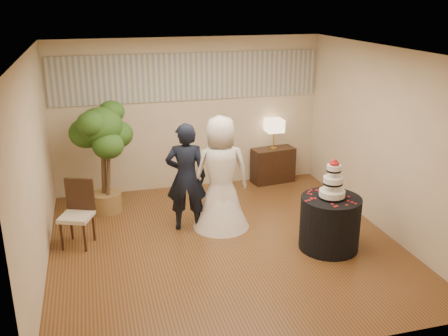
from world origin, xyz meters
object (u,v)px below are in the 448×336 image
object	(u,v)px
table_lamp	(274,134)
side_chair	(76,215)
bride	(221,173)
console	(273,165)
ficus_tree	(103,158)
groom	(186,177)
cake_table	(330,223)
wedding_cake	(333,179)

from	to	relation	value
table_lamp	side_chair	bearing A→B (deg)	-154.54
bride	console	size ratio (longest dim) A/B	2.19
console	table_lamp	xyz separation A→B (m)	(0.00, 0.00, 0.63)
ficus_tree	side_chair	world-z (taller)	ficus_tree
bride	side_chair	distance (m)	2.23
groom	table_lamp	size ratio (longest dim) A/B	2.95
table_lamp	ficus_tree	size ratio (longest dim) A/B	0.31
console	cake_table	bearing A→B (deg)	-100.88
table_lamp	bride	bearing A→B (deg)	-131.80
groom	side_chair	bearing A→B (deg)	17.38
console	side_chair	bearing A→B (deg)	-161.99
cake_table	console	distance (m)	2.78
groom	bride	size ratio (longest dim) A/B	0.95
groom	console	distance (m)	2.64
table_lamp	console	bearing A→B (deg)	0.00
groom	cake_table	size ratio (longest dim) A/B	2.00
ficus_tree	table_lamp	bearing A→B (deg)	10.30
table_lamp	ficus_tree	xyz separation A→B (m)	(-3.22, -0.59, -0.03)
cake_table	side_chair	size ratio (longest dim) A/B	0.88
ficus_tree	side_chair	bearing A→B (deg)	-111.52
ficus_tree	console	bearing A→B (deg)	10.30
console	ficus_tree	xyz separation A→B (m)	(-3.22, -0.59, 0.61)
wedding_cake	bride	bearing A→B (deg)	140.29
groom	console	bearing A→B (deg)	-129.41
console	ficus_tree	distance (m)	3.33
table_lamp	side_chair	distance (m)	4.11
cake_table	wedding_cake	bearing A→B (deg)	-90.00
groom	wedding_cake	bearing A→B (deg)	159.96
side_chair	bride	bearing A→B (deg)	24.29
table_lamp	ficus_tree	distance (m)	3.28
bride	table_lamp	distance (m)	2.25
cake_table	table_lamp	world-z (taller)	table_lamp
wedding_cake	console	distance (m)	2.88
ficus_tree	wedding_cake	bearing A→B (deg)	-35.66
wedding_cake	console	size ratio (longest dim) A/B	0.70
console	table_lamp	world-z (taller)	table_lamp
ficus_tree	side_chair	xyz separation A→B (m)	(-0.46, -1.17, -0.46)
bride	console	xyz separation A→B (m)	(1.50, 1.67, -0.56)
wedding_cake	table_lamp	bearing A→B (deg)	86.57
cake_table	table_lamp	xyz separation A→B (m)	(0.17, 2.78, 0.58)
bride	cake_table	size ratio (longest dim) A/B	2.10
groom	wedding_cake	xyz separation A→B (m)	(1.86, -1.17, 0.22)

